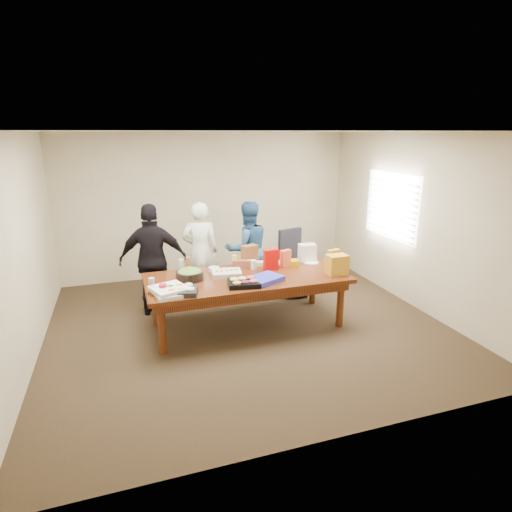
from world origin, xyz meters
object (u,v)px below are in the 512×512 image
object	(u,v)px
office_chair	(294,265)
person_center	(200,251)
conference_table	(247,301)
salad_bowl	(190,275)
person_right	(248,249)
sheet_cake	(227,273)

from	to	relation	value
office_chair	person_center	world-z (taller)	person_center
conference_table	salad_bowl	xyz separation A→B (m)	(-0.79, 0.11, 0.44)
office_chair	salad_bowl	world-z (taller)	office_chair
conference_table	person_right	bearing A→B (deg)	72.52
office_chair	conference_table	bearing A→B (deg)	-154.45
office_chair	salad_bowl	distance (m)	2.08
conference_table	salad_bowl	size ratio (longest dim) A/B	7.46
sheet_cake	salad_bowl	bearing A→B (deg)	-172.36
person_center	person_right	bearing A→B (deg)	-174.93
person_center	person_right	xyz separation A→B (m)	(0.79, -0.07, -0.01)
conference_table	person_center	size ratio (longest dim) A/B	1.71
sheet_cake	salad_bowl	xyz separation A→B (m)	(-0.52, 0.01, 0.03)
sheet_cake	salad_bowl	distance (m)	0.52
person_center	salad_bowl	world-z (taller)	person_center
office_chair	sheet_cake	world-z (taller)	office_chair
conference_table	person_right	distance (m)	1.30
conference_table	sheet_cake	distance (m)	0.50
person_center	salad_bowl	bearing A→B (deg)	81.91
person_center	office_chair	bearing A→B (deg)	177.86
office_chair	person_center	bearing A→B (deg)	154.29
office_chair	salad_bowl	size ratio (longest dim) A/B	2.83
person_right	sheet_cake	distance (m)	1.24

